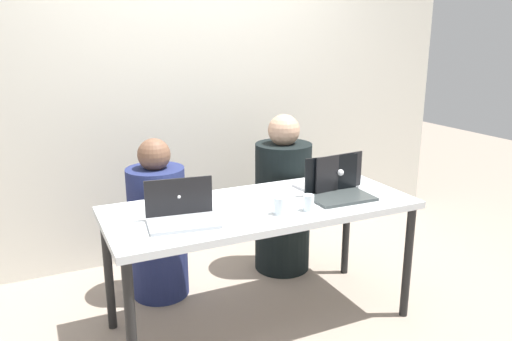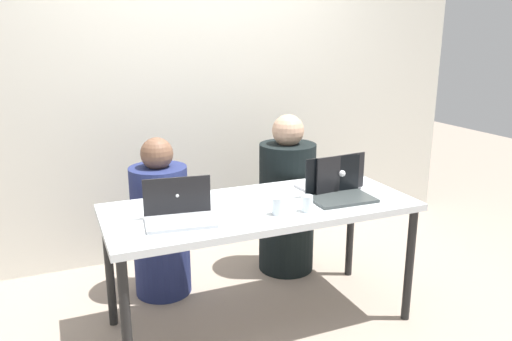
% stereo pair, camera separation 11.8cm
% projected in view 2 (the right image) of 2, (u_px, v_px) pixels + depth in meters
% --- Properties ---
extents(ground_plane, '(12.00, 12.00, 0.00)m').
position_uv_depth(ground_plane, '(261.00, 321.00, 3.02)').
color(ground_plane, gray).
extents(back_wall, '(4.55, 0.10, 2.34)m').
position_uv_depth(back_wall, '(198.00, 103.00, 3.79)').
color(back_wall, silver).
rests_on(back_wall, ground).
extents(desk, '(1.75, 0.73, 0.75)m').
position_uv_depth(desk, '(261.00, 215.00, 2.84)').
color(desk, silver).
rests_on(desk, ground).
extents(person_on_left, '(0.43, 0.43, 1.06)m').
position_uv_depth(person_on_left, '(161.00, 226.00, 3.25)').
color(person_on_left, navy).
rests_on(person_on_left, ground).
extents(person_on_right, '(0.43, 0.43, 1.15)m').
position_uv_depth(person_on_right, '(287.00, 202.00, 3.58)').
color(person_on_right, black).
rests_on(person_on_right, ground).
extents(laptop_front_left, '(0.38, 0.27, 0.22)m').
position_uv_depth(laptop_front_left, '(179.00, 213.00, 2.55)').
color(laptop_front_left, '#B2B7BC').
rests_on(laptop_front_left, desk).
extents(laptop_front_right, '(0.36, 0.28, 0.23)m').
position_uv_depth(laptop_front_right, '(339.00, 190.00, 2.92)').
color(laptop_front_right, '#353B3B').
rests_on(laptop_front_right, desk).
extents(laptop_back_right, '(0.38, 0.30, 0.24)m').
position_uv_depth(laptop_back_right, '(332.00, 182.00, 3.07)').
color(laptop_back_right, '#B4B2B6').
rests_on(laptop_back_right, desk).
extents(water_glass_center, '(0.06, 0.06, 0.09)m').
position_uv_depth(water_glass_center, '(278.00, 207.00, 2.66)').
color(water_glass_center, silver).
rests_on(water_glass_center, desk).
extents(water_glass_right, '(0.06, 0.06, 0.09)m').
position_uv_depth(water_glass_right, '(307.00, 204.00, 2.70)').
color(water_glass_right, silver).
rests_on(water_glass_right, desk).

